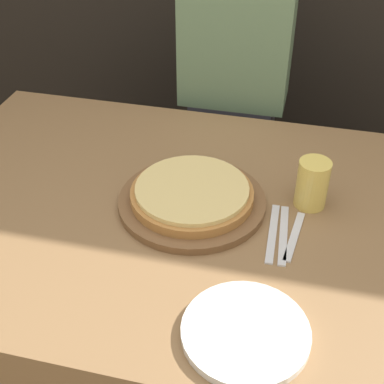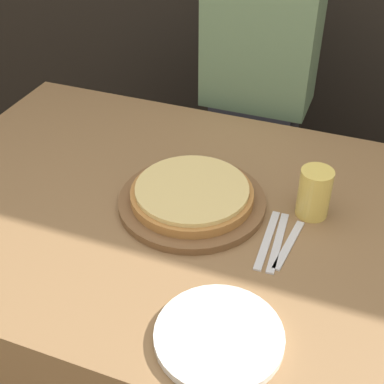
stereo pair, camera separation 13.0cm
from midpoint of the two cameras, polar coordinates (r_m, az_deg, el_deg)
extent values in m
plane|color=#756047|center=(1.83, 4.00, -19.87)|extent=(12.00, 12.00, 0.00)
cube|color=olive|center=(1.55, 4.56, -12.72)|extent=(1.60, 0.98, 0.71)
cylinder|color=brown|center=(1.32, 2.82, -1.14)|extent=(0.36, 0.36, 0.02)
cylinder|color=#A87038|center=(1.31, 2.85, -0.39)|extent=(0.30, 0.30, 0.02)
cylinder|color=#E0C175|center=(1.30, 2.87, 0.24)|extent=(0.28, 0.28, 0.01)
cylinder|color=#E5C65B|center=(1.31, 15.72, -0.19)|extent=(0.08, 0.08, 0.12)
cylinder|color=white|center=(1.28, 16.12, 1.76)|extent=(0.08, 0.08, 0.01)
cylinder|color=white|center=(1.04, 6.62, -15.22)|extent=(0.25, 0.25, 0.02)
cube|color=silver|center=(1.25, 11.02, -5.12)|extent=(0.03, 0.21, 0.00)
cube|color=silver|center=(1.25, 12.14, -5.37)|extent=(0.03, 0.21, 0.00)
cube|color=silver|center=(1.24, 13.27, -5.63)|extent=(0.04, 0.18, 0.00)
cube|color=#33333D|center=(2.04, 8.02, 0.90)|extent=(0.28, 0.20, 0.69)
cube|color=slate|center=(1.77, 9.59, 15.53)|extent=(0.35, 0.20, 0.42)
camera|label=1|loc=(0.07, -87.14, 2.17)|focal=50.00mm
camera|label=2|loc=(0.07, 92.86, -2.17)|focal=50.00mm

